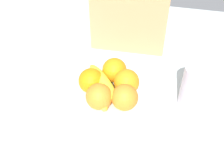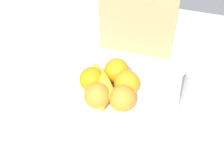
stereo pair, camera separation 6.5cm
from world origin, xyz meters
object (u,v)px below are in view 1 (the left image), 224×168
object	(u,v)px
orange_front_left	(125,82)
thermos_tumbler	(195,87)
orange_back_left	(99,97)
cutting_board	(128,9)
fruit_bowl	(112,99)
orange_back_right	(125,97)
orange_center	(92,80)
orange_front_right	(114,70)
banana_bunch	(102,86)

from	to	relation	value
orange_front_left	thermos_tumbler	bearing A→B (deg)	11.25
orange_back_left	cutting_board	world-z (taller)	cutting_board
cutting_board	thermos_tumbler	bearing A→B (deg)	-44.27
cutting_board	fruit_bowl	bearing A→B (deg)	-90.02
cutting_board	thermos_tumbler	world-z (taller)	cutting_board
orange_front_left	orange_back_right	distance (cm)	6.60
orange_back_left	cutting_board	xyz separation A→B (cm)	(1.70, 35.12, 9.05)
fruit_bowl	orange_center	world-z (taller)	orange_center
orange_front_right	orange_back_right	xyz separation A→B (cm)	(5.35, -11.04, 0.00)
orange_front_right	fruit_bowl	bearing A→B (deg)	-83.84
banana_bunch	orange_back_left	bearing A→B (deg)	-84.62
thermos_tumbler	orange_front_right	bearing A→B (deg)	179.11
orange_front_left	orange_center	size ratio (longest dim) A/B	1.00
orange_front_right	orange_center	bearing A→B (deg)	-133.62
orange_front_right	thermos_tumbler	distance (cm)	25.14
orange_center	orange_back_left	xyz separation A→B (cm)	(3.96, -6.28, 0.00)
orange_front_right	orange_back_left	size ratio (longest dim) A/B	1.00
orange_back_right	banana_bunch	world-z (taller)	orange_back_right
fruit_bowl	orange_back_left	size ratio (longest dim) A/B	3.26
orange_back_right	orange_back_left	bearing A→B (deg)	-170.25
banana_bunch	orange_back_right	bearing A→B (deg)	-26.64
orange_center	orange_back_right	distance (cm)	12.15
cutting_board	orange_back_right	bearing A→B (deg)	-82.44
orange_center	thermos_tumbler	bearing A→B (deg)	10.29
fruit_bowl	orange_back_right	bearing A→B (deg)	-43.97
thermos_tumbler	fruit_bowl	bearing A→B (deg)	-165.79
banana_bunch	thermos_tumbler	size ratio (longest dim) A/B	1.20
orange_front_left	orange_front_right	distance (cm)	6.26
orange_center	cutting_board	distance (cm)	30.75
thermos_tumbler	orange_front_left	bearing A→B (deg)	-168.75
orange_front_left	cutting_board	size ratio (longest dim) A/B	0.21
orange_front_right	thermos_tumbler	world-z (taller)	thermos_tumbler
fruit_bowl	cutting_board	world-z (taller)	cutting_board
orange_back_left	thermos_tumbler	distance (cm)	29.38
banana_bunch	cutting_board	world-z (taller)	cutting_board
fruit_bowl	orange_front_right	distance (cm)	9.19
orange_center	orange_back_left	world-z (taller)	same
orange_front_right	thermos_tumbler	size ratio (longest dim) A/B	0.53
orange_back_left	orange_back_right	bearing A→B (deg)	9.75
fruit_bowl	banana_bunch	world-z (taller)	banana_bunch
orange_front_right	banana_bunch	xyz separation A→B (cm)	(-2.21, -7.24, -0.75)
banana_bunch	thermos_tumbler	bearing A→B (deg)	14.10
orange_front_right	orange_back_right	bearing A→B (deg)	-64.15
orange_center	orange_back_left	bearing A→B (deg)	-57.79
orange_front_left	orange_front_right	world-z (taller)	same
orange_back_left	banana_bunch	bearing A→B (deg)	95.38
fruit_bowl	orange_front_right	bearing A→B (deg)	96.16
orange_back_left	orange_back_right	size ratio (longest dim) A/B	1.00
fruit_bowl	cutting_board	xyz separation A→B (cm)	(-0.75, 29.43, 15.45)
fruit_bowl	thermos_tumbler	bearing A→B (deg)	14.21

